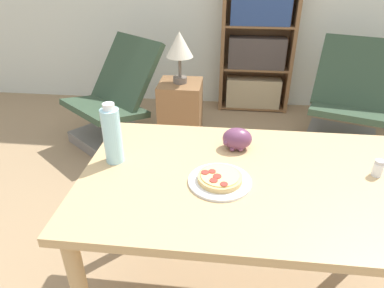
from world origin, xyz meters
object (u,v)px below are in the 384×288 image
(lounge_chair_far, at_px, (346,114))
(pizza_on_plate, at_px, (220,179))
(lounge_chair_near, at_px, (114,111))
(bookshelf, at_px, (257,51))
(grape_bunch, at_px, (237,139))
(salt_shaker, at_px, (378,168))
(table_lamp, at_px, (179,47))
(drink_bottle, at_px, (112,135))
(side_table, at_px, (181,117))

(lounge_chair_far, bearing_deg, pizza_on_plate, -101.74)
(lounge_chair_near, height_order, bookshelf, bookshelf)
(pizza_on_plate, distance_m, grape_bunch, 0.27)
(salt_shaker, bearing_deg, table_lamp, 124.20)
(pizza_on_plate, relative_size, drink_bottle, 0.94)
(salt_shaker, height_order, side_table, salt_shaker)
(drink_bottle, bearing_deg, lounge_chair_near, 109.66)
(pizza_on_plate, bearing_deg, table_lamp, 103.55)
(grape_bunch, xyz_separation_m, salt_shaker, (0.54, -0.15, -0.01))
(grape_bunch, bearing_deg, lounge_chair_near, 127.41)
(drink_bottle, height_order, salt_shaker, drink_bottle)
(bookshelf, bearing_deg, pizza_on_plate, -96.42)
(pizza_on_plate, bearing_deg, lounge_chair_near, 121.07)
(salt_shaker, xyz_separation_m, bookshelf, (-0.32, 2.39, -0.18))
(lounge_chair_near, relative_size, side_table, 1.62)
(salt_shaker, distance_m, table_lamp, 1.73)
(salt_shaker, relative_size, lounge_chair_near, 0.07)
(drink_bottle, xyz_separation_m, salt_shaker, (1.03, 0.01, -0.09))
(bookshelf, bearing_deg, table_lamp, -124.12)
(lounge_chair_far, xyz_separation_m, bookshelf, (-0.76, 0.72, 0.34))
(pizza_on_plate, bearing_deg, bookshelf, 83.58)
(pizza_on_plate, bearing_deg, drink_bottle, 166.38)
(pizza_on_plate, xyz_separation_m, lounge_chair_far, (1.04, 1.79, -0.50))
(pizza_on_plate, relative_size, lounge_chair_near, 0.24)
(grape_bunch, xyz_separation_m, bookshelf, (0.22, 2.25, -0.19))
(pizza_on_plate, xyz_separation_m, grape_bunch, (0.06, 0.26, 0.03))
(salt_shaker, xyz_separation_m, lounge_chair_near, (-1.58, 1.51, -0.52))
(grape_bunch, distance_m, table_lamp, 1.35)
(lounge_chair_far, xyz_separation_m, table_lamp, (-1.42, -0.24, 0.60))
(lounge_chair_near, bearing_deg, table_lamp, 30.86)
(drink_bottle, relative_size, side_table, 0.42)
(pizza_on_plate, height_order, bookshelf, bookshelf)
(pizza_on_plate, bearing_deg, lounge_chair_far, 59.68)
(pizza_on_plate, height_order, lounge_chair_near, lounge_chair_near)
(pizza_on_plate, relative_size, grape_bunch, 1.87)
(lounge_chair_near, distance_m, bookshelf, 1.58)
(bookshelf, height_order, side_table, bookshelf)
(grape_bunch, relative_size, side_table, 0.21)
(side_table, bearing_deg, pizza_on_plate, -76.45)
(salt_shaker, xyz_separation_m, side_table, (-0.97, 1.43, -0.50))
(drink_bottle, distance_m, salt_shaker, 1.04)
(grape_bunch, bearing_deg, drink_bottle, -162.57)
(salt_shaker, distance_m, bookshelf, 2.42)
(grape_bunch, relative_size, bookshelf, 0.10)
(grape_bunch, bearing_deg, pizza_on_plate, -103.48)
(pizza_on_plate, xyz_separation_m, side_table, (-0.37, 1.54, -0.48))
(drink_bottle, relative_size, lounge_chair_near, 0.26)
(pizza_on_plate, height_order, drink_bottle, drink_bottle)
(grape_bunch, bearing_deg, side_table, 108.74)
(salt_shaker, relative_size, lounge_chair_far, 0.07)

